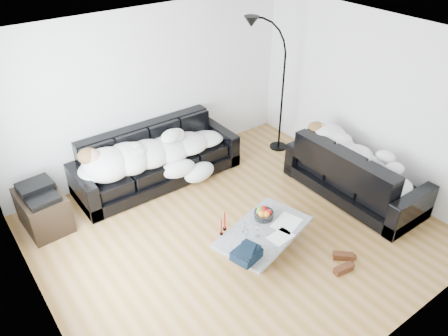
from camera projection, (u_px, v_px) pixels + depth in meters
ground at (237, 232)px, 6.01m from camera, size 5.00×5.00×0.00m
wall_back at (150, 92)px, 6.82m from camera, size 5.00×0.02×2.60m
wall_left at (27, 233)px, 4.06m from camera, size 0.02×4.50×2.60m
wall_right at (370, 101)px, 6.54m from camera, size 0.02×4.50×2.60m
ceiling at (241, 45)px, 4.59m from camera, size 5.00×5.00×0.00m
sofa_back at (157, 157)px, 6.85m from camera, size 2.63×0.91×0.86m
sofa_right at (356, 171)px, 6.52m from camera, size 0.91×2.11×0.85m
sleeper_back at (157, 146)px, 6.71m from camera, size 2.22×0.77×0.44m
sleeper_right at (358, 159)px, 6.40m from camera, size 0.76×1.81×0.44m
teal_cushion at (323, 138)px, 6.77m from camera, size 0.42×0.38×0.20m
coffee_table at (263, 241)px, 5.59m from camera, size 1.39×1.02×0.36m
fruit_bowl at (264, 213)px, 5.66m from camera, size 0.31×0.31×0.16m
wine_glass_a at (245, 227)px, 5.43m from camera, size 0.08×0.08×0.15m
wine_glass_b at (246, 235)px, 5.30m from camera, size 0.08×0.08×0.16m
wine_glass_c at (258, 231)px, 5.36m from camera, size 0.09×0.09×0.17m
candle_left at (221, 227)px, 5.37m from camera, size 0.05×0.05×0.23m
candle_right at (225, 221)px, 5.44m from camera, size 0.06×0.06×0.27m
newspaper_a at (287, 223)px, 5.61m from camera, size 0.44×0.39×0.01m
newspaper_b at (281, 236)px, 5.39m from camera, size 0.32×0.24×0.01m
navy_jacket at (248, 247)px, 5.00m from camera, size 0.44×0.41×0.17m
shoes at (344, 263)px, 5.46m from camera, size 0.52×0.45×0.10m
av_cabinet at (43, 210)px, 5.98m from camera, size 0.58×0.81×0.54m
stereo at (38, 191)px, 5.80m from camera, size 0.47×0.38×0.13m
floor_lamp at (282, 92)px, 7.38m from camera, size 0.84×0.60×2.15m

